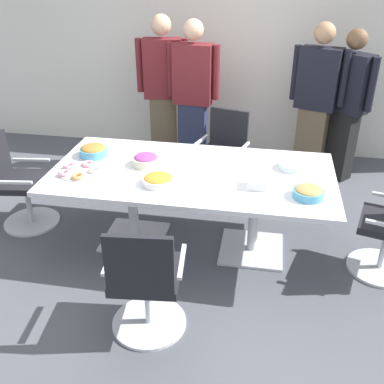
% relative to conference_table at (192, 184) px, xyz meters
% --- Properties ---
extents(ground_plane, '(10.00, 10.00, 0.01)m').
position_rel_conference_table_xyz_m(ground_plane, '(0.00, 0.00, -0.63)').
color(ground_plane, '#4C4F56').
extents(back_wall, '(8.00, 0.10, 2.80)m').
position_rel_conference_table_xyz_m(back_wall, '(0.00, 2.40, 0.77)').
color(back_wall, white).
rests_on(back_wall, ground).
extents(conference_table, '(2.40, 1.20, 0.75)m').
position_rel_conference_table_xyz_m(conference_table, '(0.00, 0.00, 0.00)').
color(conference_table, silver).
rests_on(conference_table, ground).
extents(office_chair_0, '(0.61, 0.61, 0.91)m').
position_rel_conference_table_xyz_m(office_chair_0, '(-1.70, 0.07, -0.22)').
color(office_chair_0, silver).
rests_on(office_chair_0, ground).
extents(office_chair_1, '(0.59, 0.59, 0.91)m').
position_rel_conference_table_xyz_m(office_chair_1, '(-0.12, -1.10, -0.22)').
color(office_chair_1, silver).
rests_on(office_chair_1, ground).
extents(office_chair_3, '(0.67, 0.67, 0.91)m').
position_rel_conference_table_xyz_m(office_chair_3, '(0.14, 1.10, -0.22)').
color(office_chair_3, silver).
rests_on(office_chair_3, ground).
extents(person_standing_0, '(0.61, 0.30, 1.79)m').
position_rel_conference_table_xyz_m(person_standing_0, '(-0.67, 1.75, 0.31)').
color(person_standing_0, brown).
rests_on(person_standing_0, ground).
extents(person_standing_1, '(0.61, 0.26, 1.77)m').
position_rel_conference_table_xyz_m(person_standing_1, '(-0.28, 1.61, 0.30)').
color(person_standing_1, '#232842').
rests_on(person_standing_1, ground).
extents(person_standing_2, '(0.60, 0.35, 1.76)m').
position_rel_conference_table_xyz_m(person_standing_2, '(1.11, 1.68, 0.30)').
color(person_standing_2, brown).
rests_on(person_standing_2, ground).
extents(person_standing_3, '(0.51, 0.46, 1.70)m').
position_rel_conference_table_xyz_m(person_standing_3, '(1.45, 1.71, 0.26)').
color(person_standing_3, black).
rests_on(person_standing_3, ground).
extents(snack_bowl_pretzels, '(0.26, 0.26, 0.11)m').
position_rel_conference_table_xyz_m(snack_bowl_pretzels, '(-0.94, 0.17, 0.18)').
color(snack_bowl_pretzels, '#4C9EC6').
rests_on(snack_bowl_pretzels, conference_table).
extents(snack_bowl_candy_mix, '(0.23, 0.23, 0.11)m').
position_rel_conference_table_xyz_m(snack_bowl_candy_mix, '(-0.42, 0.06, 0.18)').
color(snack_bowl_candy_mix, beige).
rests_on(snack_bowl_candy_mix, conference_table).
extents(snack_bowl_chips_orange, '(0.26, 0.26, 0.08)m').
position_rel_conference_table_xyz_m(snack_bowl_chips_orange, '(-0.23, -0.28, 0.16)').
color(snack_bowl_chips_orange, white).
rests_on(snack_bowl_chips_orange, conference_table).
extents(snack_bowl_cookies, '(0.24, 0.24, 0.09)m').
position_rel_conference_table_xyz_m(snack_bowl_cookies, '(0.95, -0.29, 0.17)').
color(snack_bowl_cookies, '#4C9EC6').
rests_on(snack_bowl_cookies, conference_table).
extents(donut_platter, '(0.35, 0.35, 0.04)m').
position_rel_conference_table_xyz_m(donut_platter, '(-0.93, -0.19, 0.14)').
color(donut_platter, white).
rests_on(donut_platter, conference_table).
extents(plate_stack, '(0.24, 0.24, 0.05)m').
position_rel_conference_table_xyz_m(plate_stack, '(0.84, 0.21, 0.15)').
color(plate_stack, white).
rests_on(plate_stack, conference_table).
extents(napkin_pile, '(0.15, 0.15, 0.07)m').
position_rel_conference_table_xyz_m(napkin_pile, '(0.56, -0.19, 0.16)').
color(napkin_pile, white).
rests_on(napkin_pile, conference_table).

